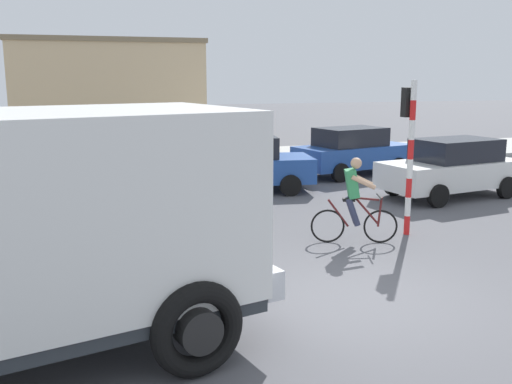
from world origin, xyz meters
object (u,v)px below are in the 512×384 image
at_px(traffic_light_pole, 409,136).
at_px(cyclist, 354,201).
at_px(car_red_near, 452,168).
at_px(car_far_side, 241,164).
at_px(car_white_mid, 353,151).
at_px(truck_foreground, 17,224).

bearing_deg(traffic_light_pole, cyclist, -166.79).
height_order(car_red_near, car_far_side, same).
bearing_deg(car_far_side, car_white_mid, 20.74).
xyz_separation_m(traffic_light_pole, car_far_side, (-2.10, 5.40, -1.25)).
relative_size(cyclist, car_far_side, 0.41).
relative_size(traffic_light_pole, car_red_near, 0.76).
bearing_deg(traffic_light_pole, car_far_side, 111.24).
height_order(truck_foreground, car_red_near, truck_foreground).
bearing_deg(car_far_side, truck_foreground, -119.30).
distance_m(cyclist, traffic_light_pole, 1.85).
bearing_deg(car_white_mid, traffic_light_pole, -107.74).
relative_size(truck_foreground, cyclist, 3.40).
height_order(truck_foreground, car_white_mid, truck_foreground).
xyz_separation_m(cyclist, car_far_side, (-0.73, 5.72, -0.05)).
bearing_deg(car_white_mid, car_red_near, -76.29).
xyz_separation_m(cyclist, car_white_mid, (3.62, 7.37, -0.05)).
bearing_deg(traffic_light_pole, truck_foreground, -152.76).
distance_m(traffic_light_pole, car_red_near, 4.59).
bearing_deg(cyclist, car_white_mid, 63.83).
relative_size(car_red_near, car_far_side, 1.01).
bearing_deg(truck_foreground, traffic_light_pole, 27.24).
distance_m(truck_foreground, traffic_light_pole, 8.13).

